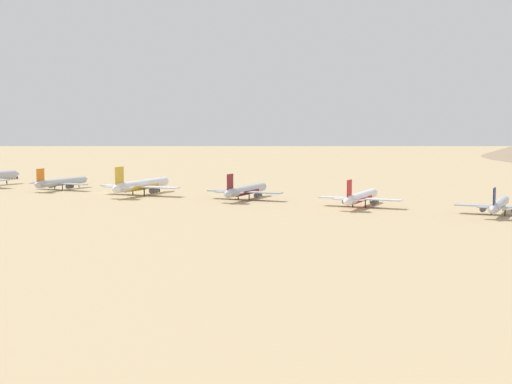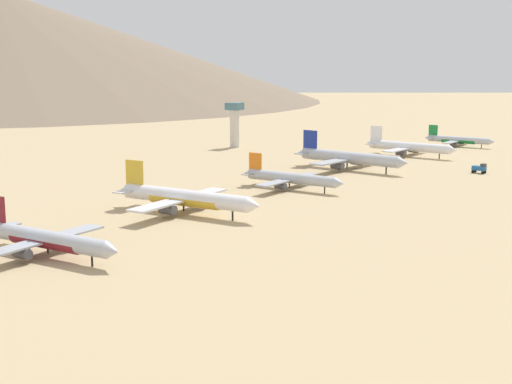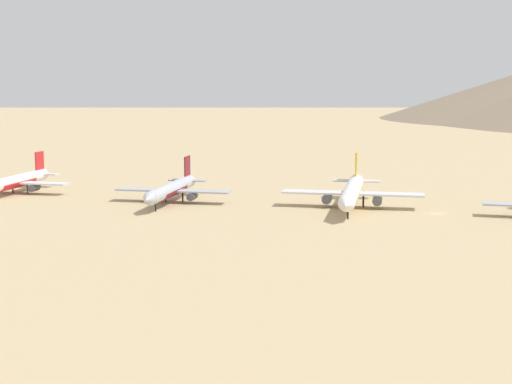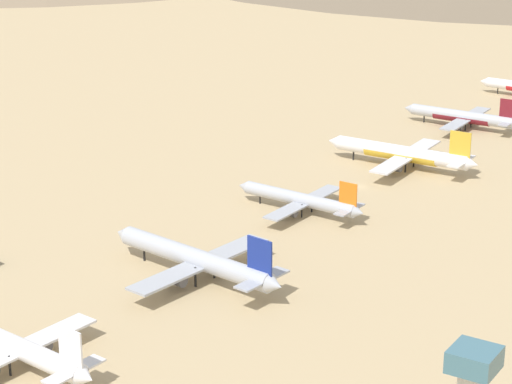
{
  "view_description": "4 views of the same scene",
  "coord_description": "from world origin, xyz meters",
  "px_view_note": "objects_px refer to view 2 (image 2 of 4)",
  "views": [
    {
      "loc": [
        -304.32,
        -214.16,
        35.24
      ],
      "look_at": [
        -6.54,
        -82.86,
        4.04
      ],
      "focal_mm": 53.33,
      "sensor_mm": 36.0,
      "label": 1
    },
    {
      "loc": [
        119.41,
        -182.29,
        43.06
      ],
      "look_at": [
        6.23,
        -0.17,
        3.81
      ],
      "focal_mm": 50.18,
      "sensor_mm": 36.0,
      "label": 2
    },
    {
      "loc": [
        203.36,
        -7.97,
        35.71
      ],
      "look_at": [
        -7.81,
        -51.77,
        3.21
      ],
      "focal_mm": 51.84,
      "sensor_mm": 36.0,
      "label": 3
    },
    {
      "loc": [
        -130.03,
        260.61,
        98.68
      ],
      "look_at": [
        12.6,
        34.6,
        6.22
      ],
      "focal_mm": 74.21,
      "sensor_mm": 36.0,
      "label": 4
    }
  ],
  "objects_px": {
    "parked_jet_4": "(290,178)",
    "control_tower": "(235,122)",
    "parked_jet_3": "(184,198)",
    "parked_jet_7": "(458,140)",
    "parked_jet_6": "(408,147)",
    "service_truck": "(480,168)",
    "parked_jet_5": "(348,158)",
    "parked_jet_2": "(45,239)"
  },
  "relations": [
    {
      "from": "parked_jet_4",
      "to": "service_truck",
      "type": "height_order",
      "value": "parked_jet_4"
    },
    {
      "from": "parked_jet_2",
      "to": "parked_jet_3",
      "type": "height_order",
      "value": "parked_jet_3"
    },
    {
      "from": "parked_jet_6",
      "to": "control_tower",
      "type": "distance_m",
      "value": 88.62
    },
    {
      "from": "parked_jet_6",
      "to": "service_truck",
      "type": "distance_m",
      "value": 53.15
    },
    {
      "from": "parked_jet_5",
      "to": "service_truck",
      "type": "xyz_separation_m",
      "value": [
        47.17,
        19.53,
        -2.93
      ]
    },
    {
      "from": "parked_jet_2",
      "to": "parked_jet_6",
      "type": "distance_m",
      "value": 207.73
    },
    {
      "from": "parked_jet_7",
      "to": "control_tower",
      "type": "height_order",
      "value": "control_tower"
    },
    {
      "from": "parked_jet_5",
      "to": "parked_jet_7",
      "type": "distance_m",
      "value": 103.92
    },
    {
      "from": "parked_jet_4",
      "to": "control_tower",
      "type": "bearing_deg",
      "value": 132.35
    },
    {
      "from": "service_truck",
      "to": "parked_jet_7",
      "type": "bearing_deg",
      "value": 111.57
    },
    {
      "from": "parked_jet_3",
      "to": "parked_jet_4",
      "type": "bearing_deg",
      "value": 83.02
    },
    {
      "from": "parked_jet_3",
      "to": "parked_jet_7",
      "type": "xyz_separation_m",
      "value": [
        18.6,
        204.9,
        -1.26
      ]
    },
    {
      "from": "parked_jet_3",
      "to": "parked_jet_6",
      "type": "distance_m",
      "value": 155.14
    },
    {
      "from": "parked_jet_4",
      "to": "control_tower",
      "type": "xyz_separation_m",
      "value": [
        -83.37,
        91.45,
        9.0
      ]
    },
    {
      "from": "parked_jet_7",
      "to": "control_tower",
      "type": "relative_size",
      "value": 1.61
    },
    {
      "from": "parked_jet_7",
      "to": "parked_jet_2",
      "type": "bearing_deg",
      "value": -93.78
    },
    {
      "from": "parked_jet_2",
      "to": "parked_jet_4",
      "type": "relative_size",
      "value": 1.07
    },
    {
      "from": "parked_jet_5",
      "to": "parked_jet_7",
      "type": "height_order",
      "value": "parked_jet_5"
    },
    {
      "from": "parked_jet_3",
      "to": "parked_jet_2",
      "type": "bearing_deg",
      "value": -88.28
    },
    {
      "from": "parked_jet_5",
      "to": "service_truck",
      "type": "height_order",
      "value": "parked_jet_5"
    },
    {
      "from": "parked_jet_4",
      "to": "service_truck",
      "type": "bearing_deg",
      "value": 57.26
    },
    {
      "from": "parked_jet_6",
      "to": "control_tower",
      "type": "relative_size",
      "value": 2.02
    },
    {
      "from": "parked_jet_4",
      "to": "parked_jet_7",
      "type": "relative_size",
      "value": 1.1
    },
    {
      "from": "parked_jet_4",
      "to": "parked_jet_5",
      "type": "height_order",
      "value": "parked_jet_5"
    },
    {
      "from": "parked_jet_5",
      "to": "parked_jet_6",
      "type": "xyz_separation_m",
      "value": [
        5.81,
        52.84,
        -0.59
      ]
    },
    {
      "from": "parked_jet_2",
      "to": "parked_jet_3",
      "type": "distance_m",
      "value": 52.78
    },
    {
      "from": "parked_jet_6",
      "to": "parked_jet_2",
      "type": "bearing_deg",
      "value": -92.38
    },
    {
      "from": "parked_jet_6",
      "to": "parked_jet_5",
      "type": "bearing_deg",
      "value": -96.28
    },
    {
      "from": "parked_jet_3",
      "to": "parked_jet_5",
      "type": "distance_m",
      "value": 102.06
    },
    {
      "from": "parked_jet_3",
      "to": "parked_jet_4",
      "type": "distance_m",
      "value": 51.38
    },
    {
      "from": "parked_jet_5",
      "to": "parked_jet_6",
      "type": "height_order",
      "value": "parked_jet_5"
    },
    {
      "from": "parked_jet_2",
      "to": "parked_jet_6",
      "type": "relative_size",
      "value": 0.94
    },
    {
      "from": "service_truck",
      "to": "parked_jet_3",
      "type": "bearing_deg",
      "value": -113.0
    },
    {
      "from": "parked_jet_5",
      "to": "service_truck",
      "type": "bearing_deg",
      "value": 22.49
    },
    {
      "from": "parked_jet_6",
      "to": "parked_jet_7",
      "type": "bearing_deg",
      "value": 80.5
    },
    {
      "from": "parked_jet_2",
      "to": "parked_jet_3",
      "type": "bearing_deg",
      "value": 91.72
    },
    {
      "from": "parked_jet_7",
      "to": "service_truck",
      "type": "bearing_deg",
      "value": -68.43
    },
    {
      "from": "service_truck",
      "to": "control_tower",
      "type": "xyz_separation_m",
      "value": [
        -128.71,
        20.95,
        10.81
      ]
    },
    {
      "from": "parked_jet_7",
      "to": "control_tower",
      "type": "distance_m",
      "value": 114.69
    },
    {
      "from": "parked_jet_3",
      "to": "parked_jet_4",
      "type": "xyz_separation_m",
      "value": [
        6.25,
        50.99,
        -0.87
      ]
    },
    {
      "from": "parked_jet_4",
      "to": "service_truck",
      "type": "distance_m",
      "value": 83.84
    },
    {
      "from": "parked_jet_3",
      "to": "service_truck",
      "type": "distance_m",
      "value": 132.02
    }
  ]
}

